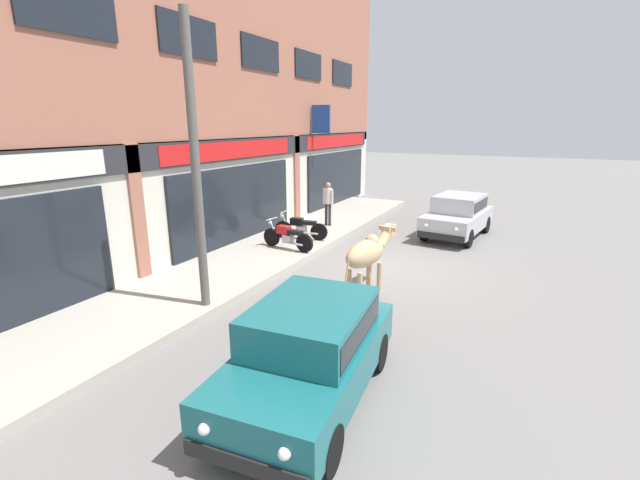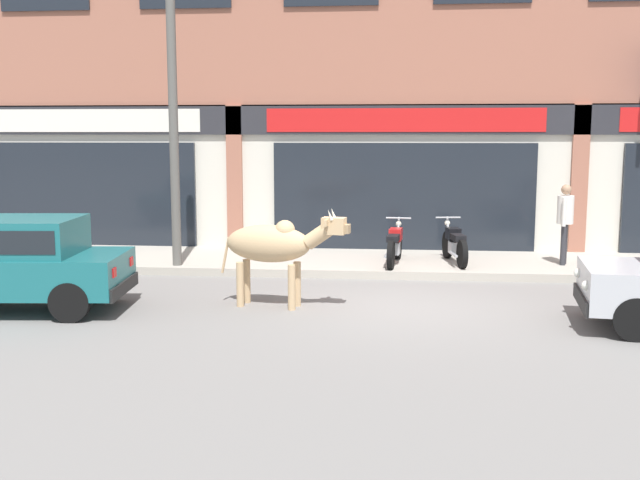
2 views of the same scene
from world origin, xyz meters
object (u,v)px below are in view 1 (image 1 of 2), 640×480
pedestrian (328,199)px  utility_pole (196,168)px  motorcycle_1 (301,227)px  car_1 (310,347)px  motorcycle_0 (287,237)px  car_0 (458,214)px  cow (368,253)px

pedestrian → utility_pole: utility_pole is taller
utility_pole → motorcycle_1: bearing=8.2°
utility_pole → car_1: bearing=-115.7°
motorcycle_1 → motorcycle_0: bearing=-169.8°
motorcycle_1 → utility_pole: 6.08m
car_0 → motorcycle_1: car_0 is taller
motorcycle_1 → pedestrian: 2.24m
pedestrian → car_1: bearing=-155.6°
cow → motorcycle_1: cow is taller
pedestrian → utility_pole: size_ratio=0.28×
cow → utility_pole: size_ratio=0.37×
car_0 → motorcycle_1: size_ratio=2.08×
car_0 → car_1: same height
motorcycle_0 → cow: bearing=-120.2°
car_1 → motorcycle_0: size_ratio=2.05×
cow → pedestrian: pedestrian is taller
motorcycle_0 → motorcycle_1: same height
car_1 → utility_pole: 4.33m
car_0 → pedestrian: (-1.11, 4.48, 0.33)m
cow → pedestrian: 6.35m
car_0 → pedestrian: 4.63m
car_0 → motorcycle_0: car_0 is taller
motorcycle_1 → pedestrian: size_ratio=1.13×
car_0 → pedestrian: size_ratio=2.34×
car_1 → utility_pole: (1.62, 3.37, 2.20)m
motorcycle_0 → motorcycle_1: 1.22m
car_1 → cow: bearing=9.4°
cow → car_0: 6.45m
motorcycle_1 → pedestrian: bearing=1.2°
motorcycle_1 → car_1: bearing=-149.7°
cow → car_1: bearing=-170.6°
cow → car_1: 4.07m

